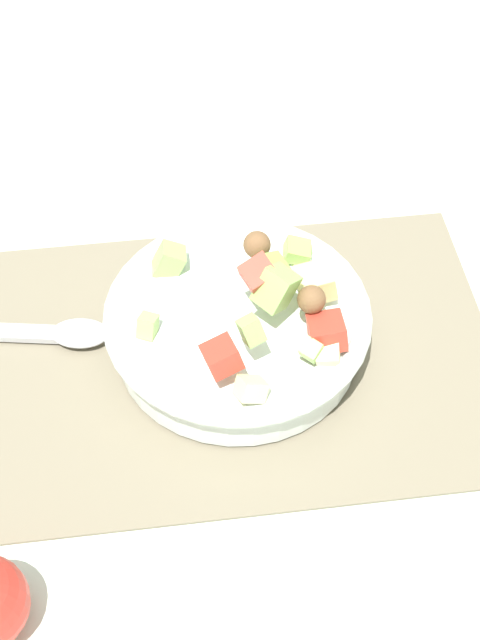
% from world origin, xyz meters
% --- Properties ---
extents(ground_plane, '(2.40, 2.40, 0.00)m').
position_xyz_m(ground_plane, '(0.00, 0.00, 0.00)').
color(ground_plane, silver).
extents(placemat, '(0.49, 0.34, 0.01)m').
position_xyz_m(placemat, '(0.00, 0.00, 0.00)').
color(placemat, '#756B56').
rests_on(placemat, ground_plane).
extents(salad_bowl, '(0.25, 0.25, 0.11)m').
position_xyz_m(salad_bowl, '(-0.00, -0.01, 0.04)').
color(salad_bowl, white).
rests_on(salad_bowl, placemat).
extents(serving_spoon, '(0.20, 0.06, 0.01)m').
position_xyz_m(serving_spoon, '(0.19, -0.05, 0.01)').
color(serving_spoon, '#B7B7BC').
rests_on(serving_spoon, placemat).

